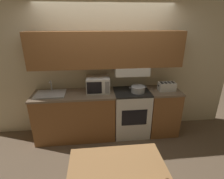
% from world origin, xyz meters
% --- Properties ---
extents(ground_plane, '(16.00, 16.00, 0.00)m').
position_xyz_m(ground_plane, '(0.00, 0.00, 0.00)').
color(ground_plane, brown).
extents(wall_back, '(5.19, 0.38, 2.55)m').
position_xyz_m(wall_back, '(0.01, -0.06, 1.47)').
color(wall_back, beige).
rests_on(wall_back, ground_plane).
extents(lower_counter_main, '(1.52, 0.61, 0.93)m').
position_xyz_m(lower_counter_main, '(-0.64, -0.29, 0.47)').
color(lower_counter_main, brown).
rests_on(lower_counter_main, ground_plane).
extents(lower_counter_right_stub, '(0.60, 0.61, 0.93)m').
position_xyz_m(lower_counter_right_stub, '(1.11, -0.29, 0.47)').
color(lower_counter_right_stub, brown).
rests_on(lower_counter_right_stub, ground_plane).
extents(stove_range, '(0.68, 0.59, 0.93)m').
position_xyz_m(stove_range, '(0.46, -0.29, 0.47)').
color(stove_range, white).
rests_on(stove_range, ground_plane).
extents(cooking_pot, '(0.35, 0.27, 0.12)m').
position_xyz_m(cooking_pot, '(0.56, -0.35, 1.00)').
color(cooking_pot, '#B7BABF').
rests_on(cooking_pot, stove_range).
extents(microwave, '(0.43, 0.38, 0.28)m').
position_xyz_m(microwave, '(-0.19, -0.22, 1.07)').
color(microwave, white).
rests_on(microwave, lower_counter_main).
extents(toaster, '(0.33, 0.18, 0.16)m').
position_xyz_m(toaster, '(1.14, -0.32, 1.02)').
color(toaster, white).
rests_on(toaster, lower_counter_right_stub).
extents(sink_basin, '(0.54, 0.40, 0.23)m').
position_xyz_m(sink_basin, '(-1.06, -0.29, 0.95)').
color(sink_basin, '#B7BABF').
rests_on(sink_basin, lower_counter_main).
extents(dining_table, '(1.05, 0.65, 0.74)m').
position_xyz_m(dining_table, '(-0.04, -1.92, 0.62)').
color(dining_table, '#B27F4C').
rests_on(dining_table, ground_plane).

